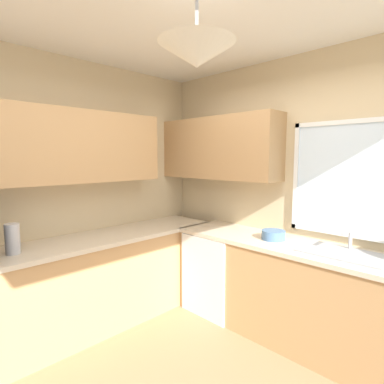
{
  "coord_description": "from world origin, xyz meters",
  "views": [
    {
      "loc": [
        1.25,
        -1.29,
        1.7
      ],
      "look_at": [
        -0.66,
        0.62,
        1.39
      ],
      "focal_mm": 28.92,
      "sensor_mm": 36.0,
      "label": 1
    }
  ],
  "objects": [
    {
      "name": "room_shell",
      "position": [
        -0.79,
        0.52,
        1.87
      ],
      "size": [
        3.83,
        3.38,
        2.75
      ],
      "color": "beige",
      "rests_on": "ground_plane"
    },
    {
      "name": "bowl",
      "position": [
        -0.25,
        1.32,
        0.95
      ],
      "size": [
        0.22,
        0.22,
        0.09
      ],
      "primitive_type": "cylinder",
      "color": "#4C7099",
      "rests_on": "counter_run_back"
    },
    {
      "name": "counter_run_back",
      "position": [
        0.21,
        1.32,
        0.46
      ],
      "size": [
        2.92,
        0.65,
        0.91
      ],
      "color": "tan",
      "rests_on": "ground_plane"
    },
    {
      "name": "kettle",
      "position": [
        -1.53,
        -0.59,
        1.04
      ],
      "size": [
        0.11,
        0.11,
        0.25
      ],
      "primitive_type": "cylinder",
      "color": "#B7B7BC",
      "rests_on": "counter_run_left"
    },
    {
      "name": "counter_run_left",
      "position": [
        -1.55,
        0.0,
        0.46
      ],
      "size": [
        0.65,
        2.99,
        0.91
      ],
      "color": "tan",
      "rests_on": "ground_plane"
    },
    {
      "name": "sink_assembly",
      "position": [
        0.39,
        1.33,
        0.92
      ],
      "size": [
        0.65,
        0.4,
        0.19
      ],
      "color": "#9EA0A5",
      "rests_on": "counter_run_back"
    },
    {
      "name": "dishwasher",
      "position": [
        -0.89,
        1.29,
        0.43
      ],
      "size": [
        0.6,
        0.6,
        0.86
      ],
      "primitive_type": "cube",
      "color": "white",
      "rests_on": "ground_plane"
    }
  ]
}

